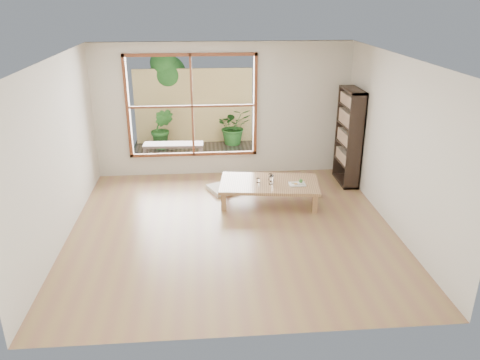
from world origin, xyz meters
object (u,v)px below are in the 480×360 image
at_px(bookshelf, 349,137).
at_px(food_tray, 298,183).
at_px(garden_bench, 173,146).
at_px(low_table, 269,185).

relative_size(bookshelf, food_tray, 6.53).
height_order(bookshelf, garden_bench, bookshelf).
relative_size(low_table, food_tray, 6.51).
bearing_deg(food_tray, low_table, 163.85).
bearing_deg(low_table, food_tray, -8.36).
xyz_separation_m(low_table, food_tray, (0.48, -0.14, 0.07)).
height_order(food_tray, garden_bench, food_tray).
height_order(low_table, bookshelf, bookshelf).
bearing_deg(bookshelf, food_tray, -140.23).
bearing_deg(food_tray, garden_bench, 133.44).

